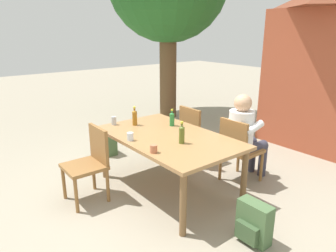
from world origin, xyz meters
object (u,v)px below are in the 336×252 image
(bottle_olive, at_px, (182,134))
(bottle_green, at_px, (172,119))
(chair_far_right, at_px, (238,147))
(cup_glass, at_px, (130,137))
(dining_table, at_px, (168,141))
(chair_far_left, at_px, (195,132))
(cup_steel, at_px, (114,121))
(person_in_white_shirt, at_px, (245,133))
(backpack_by_near_side, at_px, (107,143))
(bottle_amber, at_px, (135,117))
(cup_terracotta, at_px, (154,149))
(backpack_by_far_side, at_px, (253,223))
(chair_near_left, at_px, (90,160))

(bottle_olive, xyz_separation_m, bottle_green, (-0.58, 0.33, -0.01))
(chair_far_right, bearing_deg, cup_glass, -112.71)
(dining_table, bearing_deg, cup_glass, -106.72)
(chair_far_right, distance_m, bottle_green, 0.93)
(chair_far_left, bearing_deg, chair_far_right, 0.00)
(bottle_olive, bearing_deg, cup_steel, -167.22)
(person_in_white_shirt, relative_size, backpack_by_near_side, 3.06)
(cup_glass, bearing_deg, bottle_amber, 142.45)
(cup_glass, height_order, backpack_by_near_side, cup_glass)
(chair_far_right, distance_m, cup_terracotta, 1.32)
(backpack_by_far_side, bearing_deg, bottle_green, 169.90)
(bottle_green, bearing_deg, cup_glass, -78.68)
(dining_table, distance_m, chair_far_right, 0.94)
(bottle_olive, relative_size, bottle_green, 1.12)
(backpack_by_far_side, bearing_deg, backpack_by_near_side, -178.98)
(chair_far_right, relative_size, backpack_by_far_side, 2.16)
(cup_steel, relative_size, backpack_by_far_side, 0.28)
(bottle_olive, height_order, cup_glass, bottle_olive)
(chair_far_left, height_order, backpack_by_near_side, chair_far_left)
(bottle_green, bearing_deg, bottle_amber, -131.49)
(person_in_white_shirt, height_order, bottle_olive, person_in_white_shirt)
(bottle_amber, xyz_separation_m, bottle_green, (0.33, 0.37, -0.01))
(bottle_green, relative_size, backpack_by_near_side, 0.58)
(dining_table, bearing_deg, chair_far_right, 64.30)
(chair_far_left, xyz_separation_m, bottle_green, (0.12, -0.55, 0.33))
(bottle_olive, relative_size, backpack_by_far_side, 0.63)
(dining_table, xyz_separation_m, bottle_green, (-0.28, 0.29, 0.17))
(bottle_olive, xyz_separation_m, cup_terracotta, (0.03, -0.41, -0.07))
(person_in_white_shirt, height_order, cup_terracotta, person_in_white_shirt)
(bottle_green, bearing_deg, backpack_by_near_side, -165.30)
(cup_glass, relative_size, backpack_by_near_side, 0.24)
(dining_table, xyz_separation_m, person_in_white_shirt, (0.40, 0.94, 0.01))
(bottle_amber, xyz_separation_m, bottle_olive, (0.91, 0.04, -0.00))
(dining_table, xyz_separation_m, chair_near_left, (-0.40, -0.84, -0.16))
(bottle_green, bearing_deg, cup_steel, -131.58)
(cup_terracotta, bearing_deg, bottle_green, 129.62)
(chair_far_left, bearing_deg, cup_terracotta, -60.34)
(cup_terracotta, bearing_deg, chair_far_right, 86.88)
(chair_far_left, bearing_deg, person_in_white_shirt, 7.78)
(cup_terracotta, bearing_deg, chair_far_left, 119.66)
(backpack_by_near_side, bearing_deg, backpack_by_far_side, 1.02)
(bottle_olive, relative_size, backpack_by_near_side, 0.66)
(dining_table, bearing_deg, chair_far_left, 115.62)
(backpack_by_near_side, bearing_deg, bottle_olive, -0.05)
(chair_near_left, relative_size, chair_far_left, 1.00)
(bottle_olive, relative_size, cup_glass, 2.69)
(chair_far_right, relative_size, cup_glass, 9.23)
(bottle_olive, height_order, backpack_by_near_side, bottle_olive)
(dining_table, distance_m, backpack_by_near_side, 1.61)
(dining_table, distance_m, cup_terracotta, 0.57)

